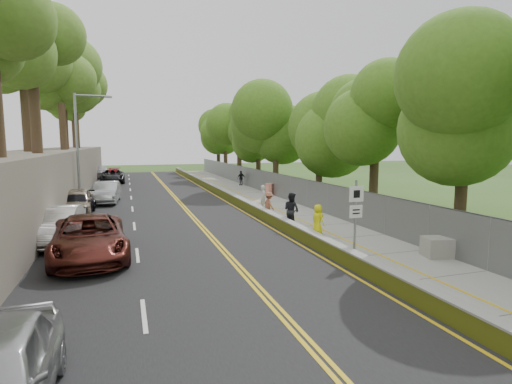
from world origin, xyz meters
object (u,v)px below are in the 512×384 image
object	(u,v)px
car_1	(57,225)
person_far	(241,178)
car_2	(89,238)
construction_barrel	(269,189)
streetlight	(81,142)
painter_0	(318,220)
signpost	(356,210)
concrete_block	(439,247)

from	to	relation	value
car_1	person_far	bearing A→B (deg)	59.04
person_far	car_1	bearing A→B (deg)	43.35
car_1	car_2	size ratio (longest dim) A/B	0.82
car_2	construction_barrel	bearing A→B (deg)	45.56
streetlight	person_far	bearing A→B (deg)	35.68
construction_barrel	painter_0	bearing A→B (deg)	-100.76
signpost	construction_barrel	distance (m)	19.34
streetlight	construction_barrel	size ratio (longest dim) A/B	7.90
signpost	construction_barrel	xyz separation A→B (m)	(3.25, 19.02, -1.41)
car_1	signpost	bearing A→B (deg)	-24.46
car_1	person_far	size ratio (longest dim) A/B	3.21
construction_barrel	streetlight	bearing A→B (deg)	-172.28
car_2	person_far	world-z (taller)	car_2
concrete_block	car_2	distance (m)	13.94
signpost	construction_barrel	size ratio (longest dim) A/B	3.06
car_2	painter_0	xyz separation A→B (m)	(10.45, 0.86, -0.07)
construction_barrel	concrete_block	distance (m)	20.00
streetlight	person_far	distance (m)	18.45
concrete_block	painter_0	size ratio (longest dim) A/B	0.77
construction_barrel	person_far	bearing A→B (deg)	90.67
streetlight	painter_0	xyz separation A→B (m)	(11.91, -13.00, -3.83)
painter_0	person_far	bearing A→B (deg)	-23.64
concrete_block	car_1	xyz separation A→B (m)	(-14.90, 7.27, 0.42)
streetlight	signpost	xyz separation A→B (m)	(11.51, -17.02, -2.68)
car_2	concrete_block	bearing A→B (deg)	-21.75
construction_barrel	painter_0	size ratio (longest dim) A/B	0.67
streetlight	painter_0	world-z (taller)	streetlight
concrete_block	car_2	bearing A→B (deg)	162.71
painter_0	person_far	xyz separation A→B (m)	(2.75, 23.53, 0.01)
concrete_block	car_2	size ratio (longest dim) A/B	0.20
signpost	car_1	size ratio (longest dim) A/B	0.62
streetlight	construction_barrel	distance (m)	15.45
construction_barrel	person_far	distance (m)	8.53
construction_barrel	signpost	bearing A→B (deg)	-99.70
construction_barrel	car_2	world-z (taller)	car_2
signpost	car_2	distance (m)	10.59
streetlight	concrete_block	xyz separation A→B (m)	(14.76, -18.00, -4.20)
streetlight	car_2	world-z (taller)	streetlight
streetlight	concrete_block	world-z (taller)	streetlight
car_2	car_1	bearing A→B (deg)	112.63
streetlight	painter_0	bearing A→B (deg)	-47.50
construction_barrel	car_2	xyz separation A→B (m)	(-13.30, -15.86, 0.32)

